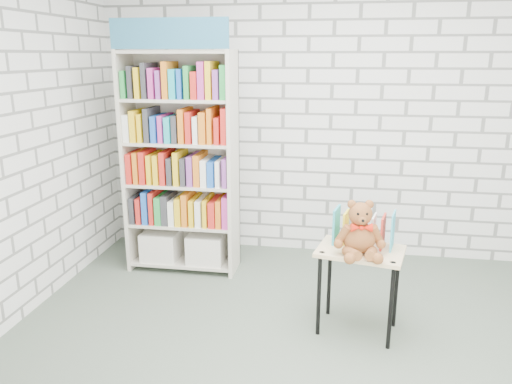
# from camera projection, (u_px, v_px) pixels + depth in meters

# --- Properties ---
(ground) EXTENTS (4.50, 4.50, 0.00)m
(ground) POSITION_uv_depth(u_px,v_px,m) (316.00, 363.00, 3.27)
(ground) COLOR #4B584A
(ground) RESTS_ON ground
(room_shell) EXTENTS (4.52, 4.02, 2.81)m
(room_shell) POSITION_uv_depth(u_px,v_px,m) (326.00, 86.00, 2.80)
(room_shell) COLOR silver
(room_shell) RESTS_ON ground
(bookshelf) EXTENTS (1.00, 0.39, 2.24)m
(bookshelf) POSITION_uv_depth(u_px,v_px,m) (181.00, 162.00, 4.50)
(bookshelf) COLOR beige
(bookshelf) RESTS_ON ground
(display_table) EXTENTS (0.66, 0.52, 0.63)m
(display_table) POSITION_uv_depth(u_px,v_px,m) (360.00, 261.00, 3.53)
(display_table) COLOR #D5B380
(display_table) RESTS_ON ground
(table_books) EXTENTS (0.44, 0.26, 0.24)m
(table_books) POSITION_uv_depth(u_px,v_px,m) (364.00, 229.00, 3.56)
(table_books) COLOR #2AA0B6
(table_books) RESTS_ON display_table
(teddy_bear) EXTENTS (0.35, 0.33, 0.38)m
(teddy_bear) POSITION_uv_depth(u_px,v_px,m) (360.00, 233.00, 3.38)
(teddy_bear) COLOR brown
(teddy_bear) RESTS_ON display_table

